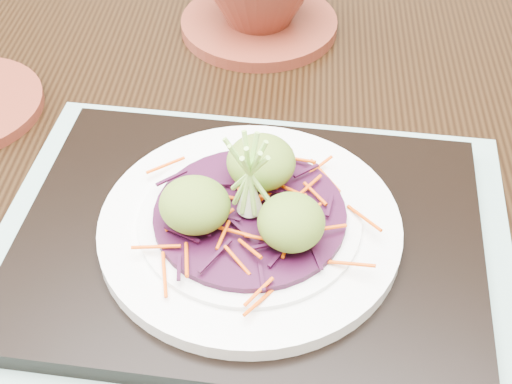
% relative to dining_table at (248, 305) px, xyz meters
% --- Properties ---
extents(dining_table, '(1.40, 1.05, 0.80)m').
position_rel_dining_table_xyz_m(dining_table, '(0.00, 0.00, 0.00)').
color(dining_table, black).
rests_on(dining_table, ground).
extents(placemat, '(0.45, 0.37, 0.00)m').
position_rel_dining_table_xyz_m(placemat, '(0.01, -0.02, 0.11)').
color(placemat, '#7B9F90').
rests_on(placemat, dining_table).
extents(serving_tray, '(0.39, 0.31, 0.02)m').
position_rel_dining_table_xyz_m(serving_tray, '(0.01, -0.02, 0.12)').
color(serving_tray, black).
rests_on(serving_tray, placemat).
extents(white_plate, '(0.24, 0.24, 0.02)m').
position_rel_dining_table_xyz_m(white_plate, '(0.01, -0.02, 0.13)').
color(white_plate, white).
rests_on(white_plate, serving_tray).
extents(cabbage_bed, '(0.15, 0.15, 0.01)m').
position_rel_dining_table_xyz_m(cabbage_bed, '(0.01, -0.02, 0.15)').
color(cabbage_bed, '#340A28').
rests_on(cabbage_bed, white_plate).
extents(carrot_julienne, '(0.18, 0.18, 0.01)m').
position_rel_dining_table_xyz_m(carrot_julienne, '(0.01, -0.02, 0.15)').
color(carrot_julienne, '#DD4603').
rests_on(carrot_julienne, cabbage_bed).
extents(guacamole_scoops, '(0.13, 0.12, 0.04)m').
position_rel_dining_table_xyz_m(guacamole_scoops, '(0.01, -0.02, 0.17)').
color(guacamole_scoops, '#547121').
rests_on(guacamole_scoops, cabbage_bed).
extents(scallion_garnish, '(0.06, 0.06, 0.08)m').
position_rel_dining_table_xyz_m(scallion_garnish, '(0.01, -0.02, 0.19)').
color(scallion_garnish, '#92CF52').
rests_on(scallion_garnish, cabbage_bed).
extents(terracotta_bowl_set, '(0.18, 0.18, 0.08)m').
position_rel_dining_table_xyz_m(terracotta_bowl_set, '(-0.07, 0.31, 0.14)').
color(terracotta_bowl_set, '#5C2215').
rests_on(terracotta_bowl_set, dining_table).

